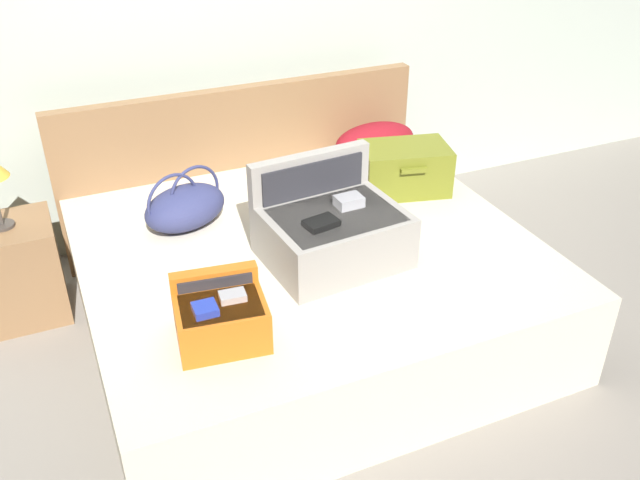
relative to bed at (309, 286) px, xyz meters
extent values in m
plane|color=gray|center=(0.00, -0.40, -0.24)|extent=(12.00, 12.00, 0.00)
cube|color=#B7C1B2|center=(0.00, 1.25, 1.06)|extent=(8.00, 0.10, 2.60)
cube|color=beige|center=(0.00, 0.00, 0.00)|extent=(2.08, 1.88, 0.49)
cube|color=olive|center=(0.00, 0.98, 0.24)|extent=(2.13, 0.08, 0.96)
cube|color=gray|center=(0.05, -0.19, 0.37)|extent=(0.63, 0.49, 0.25)
cube|color=#28282D|center=(0.05, -0.19, 0.40)|extent=(0.56, 0.43, 0.17)
cube|color=black|center=(-0.05, -0.26, 0.50)|extent=(0.16, 0.12, 0.03)
cube|color=#99999E|center=(0.14, -0.14, 0.51)|extent=(0.12, 0.10, 0.05)
cube|color=gray|center=(0.03, 0.05, 0.46)|extent=(0.60, 0.11, 0.44)
cube|color=#28282D|center=(0.04, 0.02, 0.46)|extent=(0.51, 0.05, 0.37)
cube|color=olive|center=(0.70, 0.32, 0.34)|extent=(0.52, 0.40, 0.19)
cube|color=#28282D|center=(0.70, 0.32, 0.37)|extent=(0.46, 0.36, 0.13)
cube|color=#99999E|center=(0.61, 0.30, 0.45)|extent=(0.12, 0.09, 0.04)
cube|color=#B21E19|center=(0.77, 0.33, 0.45)|extent=(0.17, 0.12, 0.03)
cube|color=olive|center=(0.70, 0.32, 0.47)|extent=(0.52, 0.40, 0.06)
cube|color=olive|center=(0.66, 0.16, 0.43)|extent=(0.14, 0.06, 0.02)
cube|color=#D16619|center=(-0.58, -0.54, 0.33)|extent=(0.37, 0.28, 0.18)
cube|color=#28282D|center=(-0.58, -0.54, 0.36)|extent=(0.33, 0.25, 0.13)
cube|color=#1E33A5|center=(-0.64, -0.56, 0.43)|extent=(0.09, 0.09, 0.04)
cube|color=#99999E|center=(-0.53, -0.52, 0.43)|extent=(0.11, 0.08, 0.03)
cube|color=#D16619|center=(-0.56, -0.39, 0.36)|extent=(0.34, 0.10, 0.24)
cube|color=#28282D|center=(-0.57, -0.43, 0.36)|extent=(0.29, 0.05, 0.21)
ellipsoid|color=navy|center=(-0.48, 0.40, 0.35)|extent=(0.50, 0.42, 0.21)
torus|color=navy|center=(-0.54, 0.38, 0.40)|extent=(0.27, 0.12, 0.29)
torus|color=navy|center=(-0.42, 0.42, 0.40)|extent=(0.27, 0.12, 0.29)
ellipsoid|color=maroon|center=(0.75, 0.76, 0.35)|extent=(0.52, 0.29, 0.21)
cube|color=olive|center=(-1.32, 0.69, 0.02)|extent=(0.44, 0.40, 0.52)
cylinder|color=#3F3833|center=(-1.32, 0.69, 0.29)|extent=(0.12, 0.12, 0.01)
camera|label=1|loc=(-1.07, -2.58, 1.95)|focal=38.58mm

